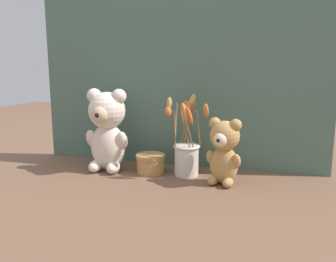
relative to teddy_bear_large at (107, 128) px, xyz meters
name	(u,v)px	position (x,y,z in m)	size (l,w,h in m)	color
ground_plane	(166,177)	(0.23, -0.02, -0.16)	(4.00, 4.00, 0.00)	brown
backdrop_wall	(179,72)	(0.23, 0.15, 0.20)	(1.12, 0.02, 0.73)	#4C6B5B
teddy_bear_large	(107,128)	(0.00, 0.00, 0.00)	(0.16, 0.16, 0.31)	beige
teddy_bear_medium	(224,150)	(0.44, -0.04, -0.04)	(0.12, 0.11, 0.22)	tan
flower_vase	(186,149)	(0.30, 0.02, -0.06)	(0.16, 0.13, 0.29)	silver
decorative_tin_tall	(151,163)	(0.16, 0.01, -0.12)	(0.11, 0.11, 0.07)	tan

